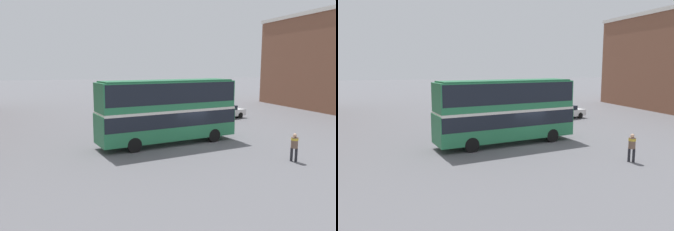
{
  "view_description": "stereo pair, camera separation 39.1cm",
  "coord_description": "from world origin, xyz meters",
  "views": [
    {
      "loc": [
        -9.0,
        -22.77,
        5.93
      ],
      "look_at": [
        -1.63,
        0.48,
        2.18
      ],
      "focal_mm": 35.0,
      "sensor_mm": 36.0,
      "label": 1
    },
    {
      "loc": [
        -8.63,
        -22.88,
        5.93
      ],
      "look_at": [
        -1.63,
        0.48,
        2.18
      ],
      "focal_mm": 35.0,
      "sensor_mm": 36.0,
      "label": 2
    }
  ],
  "objects": [
    {
      "name": "double_decker_bus",
      "position": [
        -1.63,
        0.48,
        2.77
      ],
      "size": [
        11.06,
        4.45,
        4.85
      ],
      "rotation": [
        0.0,
        0.0,
        0.18
      ],
      "color": "#287A4C",
      "rests_on": "ground_plane"
    },
    {
      "name": "parked_car_kerb_near",
      "position": [
        8.29,
        10.05,
        0.76
      ],
      "size": [
        4.63,
        2.73,
        1.47
      ],
      "rotation": [
        0.0,
        0.0,
        0.24
      ],
      "color": "silver",
      "rests_on": "ground_plane"
    },
    {
      "name": "ground_plane",
      "position": [
        0.0,
        0.0,
        0.0
      ],
      "size": [
        240.0,
        240.0,
        0.0
      ],
      "primitive_type": "plane",
      "color": "slate"
    },
    {
      "name": "pedestrian_foreground",
      "position": [
        4.42,
        -6.34,
        1.09
      ],
      "size": [
        0.62,
        0.62,
        1.78
      ],
      "rotation": [
        0.0,
        0.0,
        3.94
      ],
      "color": "#232328",
      "rests_on": "ground_plane"
    }
  ]
}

